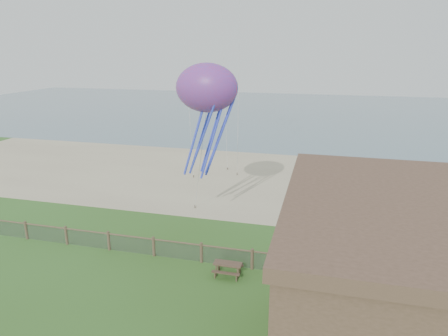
% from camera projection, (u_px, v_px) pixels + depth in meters
% --- Properties ---
extents(ground, '(160.00, 160.00, 0.00)m').
position_uv_depth(ground, '(161.00, 329.00, 17.82)').
color(ground, '#34571D').
rests_on(ground, ground).
extents(sand_beach, '(72.00, 20.00, 0.02)m').
position_uv_depth(sand_beach, '(252.00, 179.00, 38.24)').
color(sand_beach, tan).
rests_on(sand_beach, ground).
extents(ocean, '(160.00, 68.00, 0.02)m').
position_uv_depth(ocean, '(292.00, 112.00, 79.07)').
color(ocean, slate).
rests_on(ocean, ground).
extents(chainlink_fence, '(36.20, 0.20, 1.25)m').
position_uv_depth(chainlink_fence, '(201.00, 254.00, 23.23)').
color(chainlink_fence, '#473828').
rests_on(chainlink_fence, ground).
extents(picnic_table, '(1.55, 1.18, 0.65)m').
position_uv_depth(picnic_table, '(228.00, 270.00, 21.93)').
color(picnic_table, brown).
rests_on(picnic_table, ground).
extents(octopus_kite, '(4.19, 3.27, 7.83)m').
position_uv_depth(octopus_kite, '(207.00, 119.00, 25.91)').
color(octopus_kite, '#E0234C').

